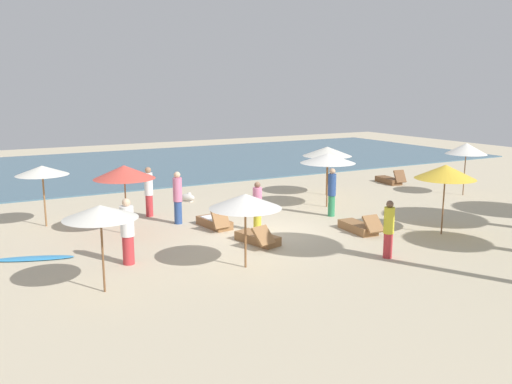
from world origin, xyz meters
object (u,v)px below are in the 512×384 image
(umbrella_7, at_px, (42,171))
(person_4, at_px, (149,191))
(person_5, at_px, (178,197))
(umbrella_0, at_px, (328,158))
(umbrella_3, at_px, (245,201))
(person_2, at_px, (332,192))
(umbrella_2, at_px, (124,172))
(umbrella_4, at_px, (466,149))
(surfboard, at_px, (33,258))
(umbrella_6, at_px, (327,151))
(umbrella_8, at_px, (100,212))
(lounger_2, at_px, (390,180))
(lounger_1, at_px, (258,238))
(person_3, at_px, (128,231))
(dog, at_px, (188,197))
(person_1, at_px, (389,229))
(lounger_3, at_px, (215,222))
(person_0, at_px, (257,206))
(lounger_0, at_px, (359,227))
(umbrella_5, at_px, (445,172))

(umbrella_7, height_order, person_4, umbrella_7)
(umbrella_7, xyz_separation_m, person_5, (4.13, -1.88, -1.00))
(umbrella_0, height_order, umbrella_3, umbrella_0)
(umbrella_0, height_order, person_4, umbrella_0)
(person_2, distance_m, person_5, 5.66)
(umbrella_2, distance_m, person_5, 2.30)
(umbrella_3, xyz_separation_m, umbrella_7, (-4.04, 7.14, 0.14))
(umbrella_4, distance_m, surfboard, 18.07)
(person_4, distance_m, surfboard, 5.68)
(person_2, bearing_deg, umbrella_6, 56.42)
(umbrella_8, bearing_deg, umbrella_7, 92.62)
(umbrella_6, xyz_separation_m, lounger_2, (4.47, 0.79, -1.78))
(lounger_1, relative_size, person_5, 0.96)
(umbrella_7, distance_m, surfboard, 4.26)
(lounger_1, bearing_deg, umbrella_4, 10.52)
(umbrella_6, height_order, umbrella_7, umbrella_6)
(umbrella_2, height_order, lounger_2, umbrella_2)
(umbrella_4, distance_m, person_4, 13.84)
(person_3, xyz_separation_m, dog, (4.43, 6.84, -0.74))
(person_1, xyz_separation_m, person_5, (-3.79, 6.48, 0.11))
(umbrella_8, bearing_deg, lounger_3, 41.14)
(umbrella_4, relative_size, person_4, 1.25)
(umbrella_4, xyz_separation_m, surfboard, (-17.94, -0.51, -2.04))
(person_0, relative_size, person_2, 0.92)
(umbrella_2, relative_size, umbrella_8, 1.09)
(umbrella_6, distance_m, lounger_2, 4.87)
(lounger_0, relative_size, lounger_3, 1.03)
(person_0, bearing_deg, umbrella_2, 156.93)
(person_2, bearing_deg, person_0, -172.16)
(umbrella_7, relative_size, person_3, 1.16)
(umbrella_5, distance_m, lounger_0, 3.26)
(umbrella_0, bearing_deg, person_3, -160.59)
(umbrella_7, bearing_deg, lounger_0, -32.91)
(umbrella_0, bearing_deg, lounger_1, -147.36)
(umbrella_8, bearing_deg, umbrella_3, -0.87)
(umbrella_0, distance_m, lounger_2, 6.83)
(umbrella_2, relative_size, person_1, 1.38)
(umbrella_2, height_order, umbrella_7, umbrella_2)
(umbrella_5, relative_size, dog, 3.21)
(lounger_1, xyz_separation_m, person_4, (-1.82, 5.06, 0.78))
(umbrella_8, height_order, person_4, umbrella_8)
(umbrella_8, xyz_separation_m, person_5, (3.81, 5.21, -0.98))
(umbrella_3, relative_size, lounger_1, 1.12)
(umbrella_5, bearing_deg, umbrella_4, 35.07)
(umbrella_0, relative_size, umbrella_3, 1.09)
(lounger_0, relative_size, person_0, 1.05)
(lounger_3, xyz_separation_m, dog, (0.77, 4.42, 0.00))
(umbrella_6, relative_size, umbrella_7, 1.03)
(person_1, relative_size, dog, 2.31)
(umbrella_6, relative_size, person_2, 1.20)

